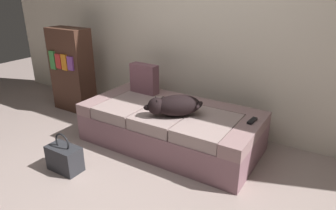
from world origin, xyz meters
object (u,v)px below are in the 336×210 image
bookshelf (72,70)px  throw_pillow (144,79)px  couch (171,126)px  dog_dark (174,105)px  handbag (65,158)px  tv_remote (252,121)px

bookshelf → throw_pillow: bearing=4.4°
couch → bookshelf: bookshelf is taller
dog_dark → handbag: size_ratio=1.38×
handbag → bookshelf: (-1.07, 1.10, 0.43)m
dog_dark → throw_pillow: (-0.64, 0.39, 0.07)m
couch → handbag: bearing=-121.3°
tv_remote → throw_pillow: (-1.34, 0.13, 0.16)m
tv_remote → handbag: tv_remote is taller
couch → dog_dark: 0.37m
couch → bookshelf: size_ratio=1.67×
throw_pillow → handbag: throw_pillow is taller
tv_remote → couch: bearing=-166.9°
dog_dark → tv_remote: bearing=20.1°
couch → bookshelf: 1.69m
couch → throw_pillow: (-0.51, 0.25, 0.38)m
dog_dark → throw_pillow: bearing=148.8°
couch → throw_pillow: throw_pillow is taller
bookshelf → couch: bearing=-5.6°
tv_remote → handbag: size_ratio=0.40×
couch → tv_remote: 0.86m
throw_pillow → bookshelf: 1.13m
tv_remote → bookshelf: 2.47m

